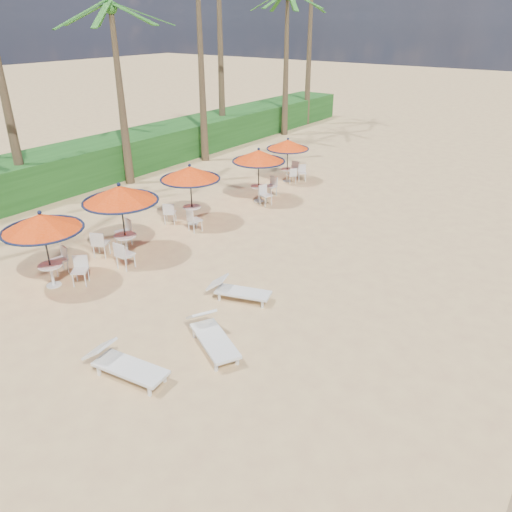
{
  "coord_description": "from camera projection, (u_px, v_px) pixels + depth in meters",
  "views": [
    {
      "loc": [
        7.63,
        -6.75,
        7.49
      ],
      "look_at": [
        -0.04,
        3.81,
        1.2
      ],
      "focal_mm": 35.0,
      "sensor_mm": 36.0,
      "label": 1
    }
  ],
  "objects": [
    {
      "name": "ground",
      "position": [
        166.0,
        355.0,
        12.21
      ],
      "size": [
        160.0,
        160.0,
        0.0
      ],
      "primitive_type": "plane",
      "color": "tan",
      "rests_on": "ground"
    },
    {
      "name": "scrub_hedge",
      "position": [
        133.0,
        151.0,
        26.98
      ],
      "size": [
        3.0,
        40.0,
        1.8
      ],
      "primitive_type": "cube",
      "color": "#194716",
      "rests_on": "ground"
    },
    {
      "name": "station_0",
      "position": [
        45.0,
        229.0,
        14.6
      ],
      "size": [
        2.36,
        2.36,
        2.46
      ],
      "color": "black",
      "rests_on": "ground"
    },
    {
      "name": "station_1",
      "position": [
        119.0,
        203.0,
        16.46
      ],
      "size": [
        2.52,
        2.52,
        2.62
      ],
      "color": "black",
      "rests_on": "ground"
    },
    {
      "name": "station_2",
      "position": [
        189.0,
        179.0,
        19.14
      ],
      "size": [
        2.33,
        2.33,
        2.43
      ],
      "color": "black",
      "rests_on": "ground"
    },
    {
      "name": "station_3",
      "position": [
        260.0,
        161.0,
        21.58
      ],
      "size": [
        2.32,
        2.36,
        2.42
      ],
      "color": "black",
      "rests_on": "ground"
    },
    {
      "name": "station_4",
      "position": [
        289.0,
        150.0,
        24.39
      ],
      "size": [
        2.09,
        2.11,
        2.18
      ],
      "color": "black",
      "rests_on": "ground"
    },
    {
      "name": "lounger_near",
      "position": [
        123.0,
        363.0,
        11.36
      ],
      "size": [
        2.16,
        0.94,
        0.75
      ],
      "rotation": [
        0.0,
        0.0,
        0.14
      ],
      "color": "silver",
      "rests_on": "ground"
    },
    {
      "name": "lounger_mid",
      "position": [
        211.0,
        334.0,
        12.4
      ],
      "size": [
        2.19,
        1.59,
        0.76
      ],
      "rotation": [
        0.0,
        0.0,
        -0.49
      ],
      "color": "silver",
      "rests_on": "ground"
    },
    {
      "name": "lounger_far",
      "position": [
        237.0,
        290.0,
        14.48
      ],
      "size": [
        1.96,
        1.14,
        0.67
      ],
      "rotation": [
        0.0,
        0.0,
        0.32
      ],
      "color": "silver",
      "rests_on": "ground"
    },
    {
      "name": "palm_3",
      "position": [
        112.0,
        19.0,
        21.63
      ],
      "size": [
        5.0,
        5.0,
        8.1
      ],
      "color": "brown",
      "rests_on": "ground"
    },
    {
      "name": "palm_6",
      "position": [
        287.0,
        5.0,
        31.44
      ],
      "size": [
        5.0,
        5.0,
        8.92
      ],
      "color": "brown",
      "rests_on": "ground"
    }
  ]
}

